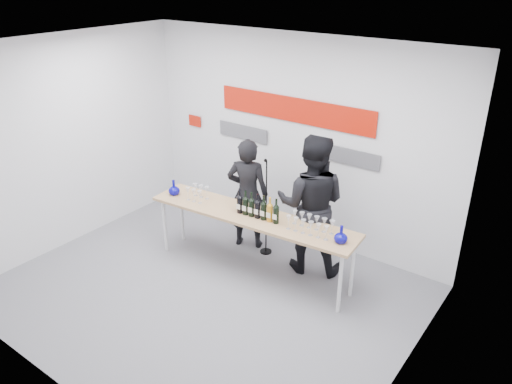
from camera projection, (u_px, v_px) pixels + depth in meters
ground at (205, 293)px, 6.34m from camera, size 5.00×5.00×0.00m
back_wall at (293, 140)px, 7.18m from camera, size 5.00×0.04×3.00m
signage at (290, 119)px, 7.06m from camera, size 3.38×0.02×0.79m
tasting_table at (251, 219)px, 6.45m from camera, size 2.92×0.80×0.86m
wine_bottles at (258, 206)px, 6.28m from camera, size 0.62×0.12×0.33m
decanter_left at (174, 187)px, 6.95m from camera, size 0.16×0.16×0.21m
decanter_right at (341, 234)px, 5.75m from camera, size 0.16×0.16×0.21m
glasses_left at (197, 193)px, 6.80m from camera, size 0.28×0.24×0.18m
glasses_right at (310, 225)px, 5.99m from camera, size 0.58×0.26×0.18m
presenter_left at (248, 194)px, 7.10m from camera, size 0.70×0.59×1.64m
presenter_right at (311, 205)px, 6.49m from camera, size 1.13×1.02×1.91m
mic_stand at (266, 225)px, 7.05m from camera, size 0.17×0.17×1.46m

